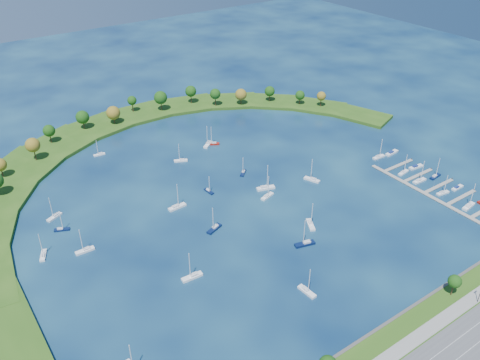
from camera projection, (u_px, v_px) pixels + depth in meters
ground at (238, 194)px, 254.51m from camera, size 700.00×700.00×0.00m
south_shoreline at (446, 354)px, 168.13m from camera, size 420.00×43.10×11.60m
breakwater at (114, 179)px, 265.36m from camera, size 286.74×247.64×2.00m
breakwater_trees at (128, 125)px, 301.13m from camera, size 238.50×96.92×13.77m
harbor_tower at (115, 115)px, 327.26m from camera, size 2.60×2.60×4.22m
dock_system at (444, 194)px, 253.44m from camera, size 24.28×82.00×1.60m
moored_boat_0 at (312, 179)px, 265.06m from camera, size 5.43×8.90×12.68m
moored_boat_1 at (213, 143)px, 300.48m from camera, size 8.05×6.13×11.84m
moored_boat_2 at (311, 224)px, 231.04m from camera, size 6.26×8.86×12.84m
moored_boat_4 at (177, 206)px, 243.18m from camera, size 9.24×3.01×13.40m
moored_boat_5 at (208, 144)px, 299.69m from camera, size 8.60×7.42×13.12m
moored_boat_6 at (192, 276)px, 200.99m from camera, size 8.94×2.91×12.98m
moored_boat_7 at (85, 250)px, 215.06m from camera, size 8.26×2.58×12.04m
moored_boat_8 at (243, 172)px, 271.29m from camera, size 6.57×6.16×10.36m
moored_boat_9 at (54, 216)px, 236.31m from camera, size 8.13×5.44×11.68m
moored_boat_10 at (307, 291)px, 193.97m from camera, size 2.93×8.48×12.24m
moored_boat_11 at (305, 243)px, 218.88m from camera, size 9.60×4.94×13.59m
moored_boat_12 at (181, 160)px, 282.93m from camera, size 7.72×5.16×11.10m
moored_boat_13 at (267, 196)px, 251.38m from camera, size 8.48×4.45×12.01m
moored_boat_14 at (99, 154)px, 289.14m from camera, size 6.75×2.55×9.68m
moored_boat_15 at (62, 229)px, 227.94m from camera, size 7.08×4.64×10.15m
moored_boat_16 at (214, 228)px, 228.34m from camera, size 8.81×5.10×12.50m
moored_boat_17 at (209, 191)px, 255.54m from camera, size 2.32×6.67×9.62m
moored_boat_18 at (43, 255)px, 212.39m from camera, size 5.03×7.94×11.33m
moored_boat_19 at (266, 187)px, 257.86m from camera, size 9.95×5.50×14.09m
docked_boat_2 at (469, 206)px, 243.74m from camera, size 9.21×3.69×13.16m
docked_boat_4 at (443, 192)px, 254.08m from camera, size 7.58×3.18×10.80m
docked_boat_5 at (457, 188)px, 258.47m from camera, size 7.77×2.35×1.57m
docked_boat_6 at (420, 180)px, 264.09m from camera, size 8.40×2.63×12.24m
docked_boat_7 at (435, 176)px, 267.84m from camera, size 8.08×3.05×11.60m
docked_boat_8 at (403, 172)px, 271.53m from camera, size 7.85×3.22×11.20m
docked_boat_9 at (416, 167)px, 276.68m from camera, size 9.11×3.38×1.82m
docked_boat_10 at (379, 156)px, 286.39m from camera, size 8.04×2.39×11.75m
docked_boat_11 at (392, 153)px, 290.69m from camera, size 9.51×3.51×1.90m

